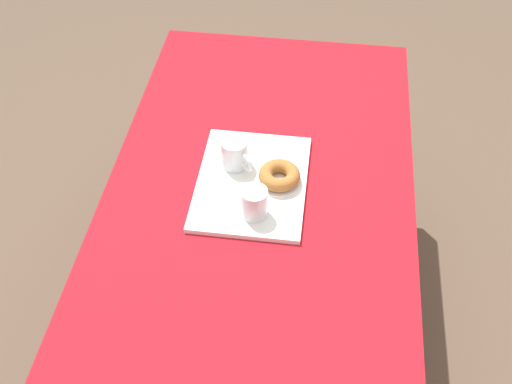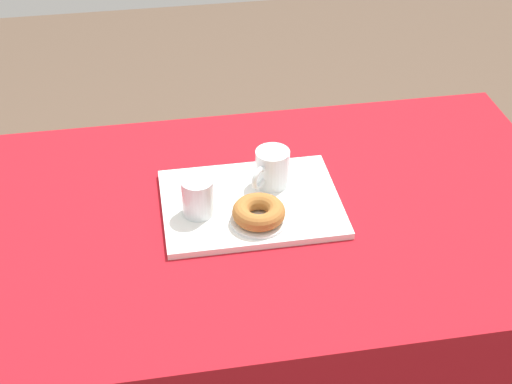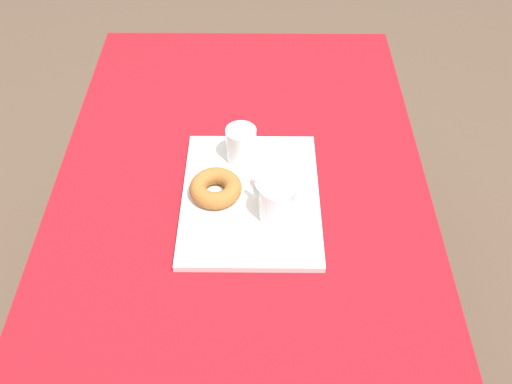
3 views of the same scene
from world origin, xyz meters
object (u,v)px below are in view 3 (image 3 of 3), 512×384
(water_glass_near, at_px, (239,146))
(donut_plate_left, at_px, (216,195))
(sugar_donut_left, at_px, (216,188))
(serving_tray, at_px, (251,197))
(tea_mug_left, at_px, (277,202))
(dining_table, at_px, (241,233))

(water_glass_near, height_order, donut_plate_left, water_glass_near)
(water_glass_near, bearing_deg, sugar_donut_left, 158.77)
(serving_tray, bearing_deg, tea_mug_left, -136.20)
(serving_tray, height_order, donut_plate_left, donut_plate_left)
(dining_table, height_order, donut_plate_left, donut_plate_left)
(dining_table, bearing_deg, serving_tray, -52.46)
(tea_mug_left, distance_m, water_glass_near, 0.20)
(water_glass_near, relative_size, sugar_donut_left, 0.75)
(sugar_donut_left, bearing_deg, donut_plate_left, -63.43)
(serving_tray, bearing_deg, donut_plate_left, 93.32)
(dining_table, bearing_deg, donut_plate_left, 75.65)
(water_glass_near, bearing_deg, tea_mug_left, -154.96)
(dining_table, relative_size, donut_plate_left, 11.63)
(dining_table, xyz_separation_m, donut_plate_left, (0.01, 0.05, 0.12))
(water_glass_near, bearing_deg, serving_tray, -167.03)
(serving_tray, xyz_separation_m, tea_mug_left, (-0.06, -0.06, 0.05))
(dining_table, xyz_separation_m, water_glass_near, (0.14, 0.00, 0.15))
(water_glass_near, xyz_separation_m, sugar_donut_left, (-0.13, 0.05, -0.01))
(serving_tray, distance_m, tea_mug_left, 0.10)
(serving_tray, height_order, water_glass_near, water_glass_near)
(tea_mug_left, bearing_deg, serving_tray, 43.80)
(water_glass_near, relative_size, donut_plate_left, 0.69)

